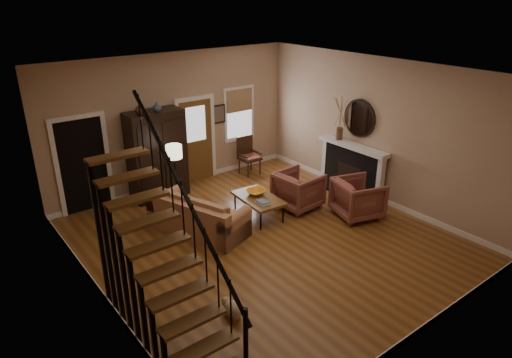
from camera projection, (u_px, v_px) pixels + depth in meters
room at (197, 149)px, 9.60m from camera, size 7.00×7.33×3.30m
staircase at (162, 239)px, 6.00m from camera, size 0.94×2.80×3.20m
fireplace at (353, 164)px, 10.97m from camera, size 0.33×1.95×2.30m
armoire at (157, 155)px, 10.63m from camera, size 1.30×0.60×2.10m
vase_a at (140, 109)px, 9.91m from camera, size 0.24×0.24×0.25m
vase_b at (157, 107)px, 10.14m from camera, size 0.20×0.20×0.21m
sofa at (198, 215)px, 9.29m from camera, size 1.52×2.23×0.76m
coffee_table at (258, 207)px, 9.96m from camera, size 0.81×1.27×0.47m
bowl at (256, 192)px, 9.98m from camera, size 0.42×0.42×0.10m
books at (263, 202)px, 9.57m from camera, size 0.22×0.30×0.06m
armchair_left at (358, 198)px, 9.90m from camera, size 1.17×1.15×0.86m
armchair_right at (298, 190)px, 10.32m from camera, size 0.99×0.97×0.85m
floor_lamp at (176, 178)px, 10.08m from camera, size 0.39×0.39×1.53m
side_chair at (250, 156)px, 12.13m from camera, size 0.54×0.54×1.02m
dog at (233, 310)px, 6.92m from camera, size 0.25×0.40×0.28m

